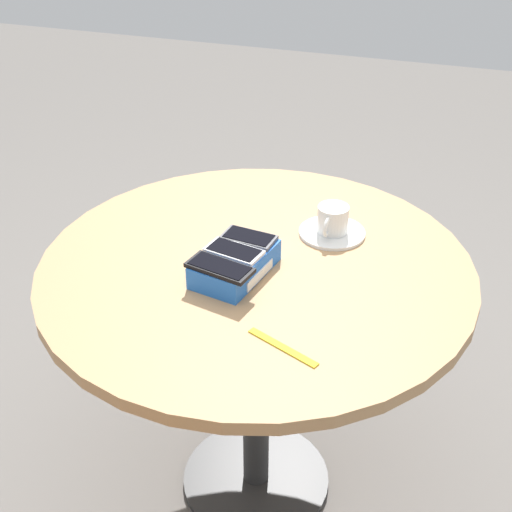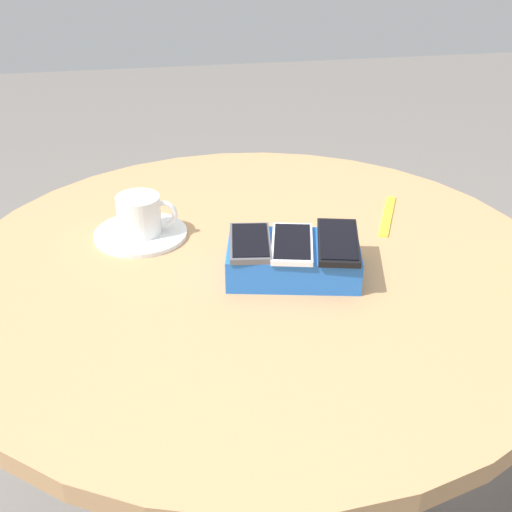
# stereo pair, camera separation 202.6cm
# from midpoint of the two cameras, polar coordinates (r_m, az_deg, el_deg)

# --- Properties ---
(ground_plane) EXTENTS (8.00, 8.00, 0.00)m
(ground_plane) POSITION_cam_midpoint_polar(r_m,az_deg,el_deg) (1.60, 20.51, -38.43)
(ground_plane) COLOR slate
(round_table) EXTENTS (0.99, 0.99, 0.73)m
(round_table) POSITION_cam_midpoint_polar(r_m,az_deg,el_deg) (1.06, 27.62, -26.46)
(round_table) COLOR #2D2D2D
(round_table) RESTS_ON ground_plane
(phone_box) EXTENTS (0.22, 0.16, 0.05)m
(phone_box) POSITION_cam_midpoint_polar(r_m,az_deg,el_deg) (0.91, 28.35, -24.47)
(phone_box) COLOR blue
(phone_box) RESTS_ON round_table
(phone_black) EXTENTS (0.09, 0.15, 0.01)m
(phone_black) POSITION_cam_midpoint_polar(r_m,az_deg,el_deg) (0.84, 28.79, -26.99)
(phone_black) COLOR black
(phone_black) RESTS_ON phone_box
(phone_white) EXTENTS (0.09, 0.13, 0.01)m
(phone_white) POSITION_cam_midpoint_polar(r_m,az_deg,el_deg) (0.89, 28.66, -23.15)
(phone_white) COLOR silver
(phone_white) RESTS_ON phone_box
(phone_gray) EXTENTS (0.08, 0.13, 0.01)m
(phone_gray) POSITION_cam_midpoint_polar(r_m,az_deg,el_deg) (0.93, 29.01, -20.03)
(phone_gray) COLOR #515156
(phone_gray) RESTS_ON phone_box
(saucer) EXTENTS (0.16, 0.16, 0.01)m
(saucer) POSITION_cam_midpoint_polar(r_m,az_deg,el_deg) (1.12, 35.14, -15.59)
(saucer) COLOR white
(saucer) RESTS_ON round_table
(coffee_cup) EXTENTS (0.10, 0.08, 0.07)m
(coffee_cup) POSITION_cam_midpoint_polar(r_m,az_deg,el_deg) (1.10, 35.80, -14.27)
(coffee_cup) COLOR white
(coffee_cup) RESTS_ON saucer
(lanyard_strap) EXTENTS (0.08, 0.16, 0.00)m
(lanyard_strap) POSITION_cam_midpoint_polar(r_m,az_deg,el_deg) (0.90, 42.91, -36.59)
(lanyard_strap) COLOR yellow
(lanyard_strap) RESTS_ON round_table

